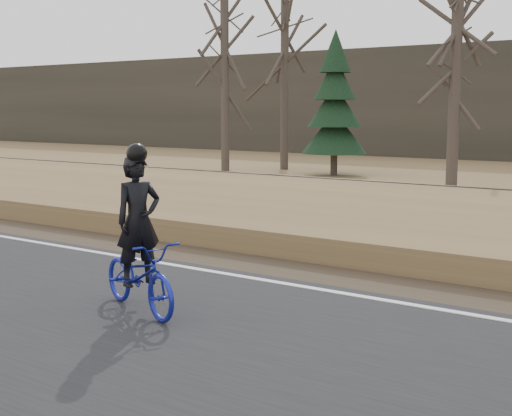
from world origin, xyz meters
The scene contains 12 objects.
ground centered at (0.00, 0.00, 0.00)m, with size 120.00×120.00×0.00m, color olive.
road centered at (0.00, -2.50, 0.03)m, with size 120.00×6.00×0.06m, color black.
edge_line centered at (0.00, 0.20, 0.07)m, with size 120.00×0.12×0.01m, color silver.
shoulder centered at (0.00, 1.20, 0.02)m, with size 120.00×1.60×0.04m, color #473A2B.
embankment centered at (0.00, 4.20, 0.22)m, with size 120.00×5.00×0.44m, color olive.
ballast centered at (0.00, 8.00, 0.23)m, with size 120.00×3.00×0.45m, color slate.
railroad centered at (0.00, 8.00, 0.53)m, with size 120.00×2.40×0.29m.
cyclist centered at (0.66, -2.07, 0.74)m, with size 1.90×1.18×2.14m.
bare_tree_far_left centered at (-11.54, 15.52, 3.68)m, with size 0.36×0.36×7.37m, color #493E36.
bare_tree_left centered at (-10.01, 17.76, 4.50)m, with size 0.36×0.36×9.00m, color #493E36.
bare_tree_near_left centered at (-0.96, 13.58, 3.31)m, with size 0.36×0.36×6.62m, color #493E36.
conifer centered at (-6.90, 16.63, 2.71)m, with size 2.60×2.60×5.73m.
Camera 1 is at (6.96, -8.43, 2.62)m, focal length 50.00 mm.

